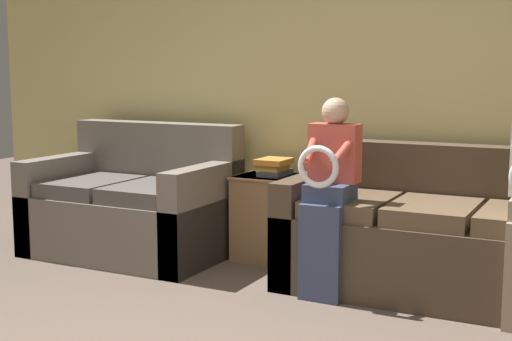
# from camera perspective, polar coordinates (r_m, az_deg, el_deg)

# --- Properties ---
(wall_back) EXTENTS (6.84, 0.06, 2.55)m
(wall_back) POSITION_cam_1_polar(r_m,az_deg,el_deg) (5.16, 8.86, 6.75)
(wall_back) COLOR #DBCC7F
(wall_back) RESTS_ON ground_plane
(couch_main) EXTENTS (1.89, 0.89, 0.90)m
(couch_main) POSITION_cam_1_polar(r_m,az_deg,el_deg) (4.59, 14.31, -5.38)
(couch_main) COLOR #473828
(couch_main) RESTS_ON ground_plane
(couch_side) EXTENTS (1.45, 0.94, 0.98)m
(couch_side) POSITION_cam_1_polar(r_m,az_deg,el_deg) (5.47, -9.72, -3.00)
(couch_side) COLOR #70665B
(couch_side) RESTS_ON ground_plane
(child_left_seated) EXTENTS (0.31, 0.37, 1.22)m
(child_left_seated) POSITION_cam_1_polar(r_m,az_deg,el_deg) (4.34, 5.82, -1.39)
(child_left_seated) COLOR #384260
(child_left_seated) RESTS_ON ground_plane
(side_shelf) EXTENTS (0.52, 0.45, 0.62)m
(side_shelf) POSITION_cam_1_polar(r_m,az_deg,el_deg) (5.24, 1.35, -3.68)
(side_shelf) COLOR olive
(side_shelf) RESTS_ON ground_plane
(book_stack) EXTENTS (0.21, 0.28, 0.13)m
(book_stack) POSITION_cam_1_polar(r_m,az_deg,el_deg) (5.17, 1.43, 0.30)
(book_stack) COLOR #4C4C56
(book_stack) RESTS_ON side_shelf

